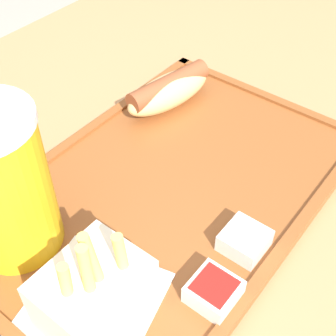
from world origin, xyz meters
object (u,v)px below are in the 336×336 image
(soda_cup, at_px, (1,185))
(sauce_cup_ketchup, at_px, (214,291))
(hot_dog_far, at_px, (169,90))
(fries_carton, at_px, (94,295))
(sauce_cup_mayo, at_px, (245,240))

(soda_cup, height_order, sauce_cup_ketchup, soda_cup)
(hot_dog_far, height_order, fries_carton, fries_carton)
(sauce_cup_mayo, xyz_separation_m, sauce_cup_ketchup, (-0.06, -0.01, 0.00))
(soda_cup, bearing_deg, sauce_cup_mayo, -54.68)
(hot_dog_far, bearing_deg, soda_cup, -175.73)
(soda_cup, relative_size, fries_carton, 1.65)
(hot_dog_far, distance_m, sauce_cup_mayo, 0.24)
(soda_cup, height_order, fries_carton, soda_cup)
(fries_carton, bearing_deg, sauce_cup_mayo, -23.75)
(sauce_cup_mayo, bearing_deg, soda_cup, 125.32)
(soda_cup, relative_size, sauce_cup_ketchup, 4.60)
(soda_cup, bearing_deg, fries_carton, -95.69)
(soda_cup, bearing_deg, hot_dog_far, 4.27)
(fries_carton, xyz_separation_m, sauce_cup_ketchup, (0.07, -0.07, -0.02))
(sauce_cup_mayo, height_order, sauce_cup_ketchup, same)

